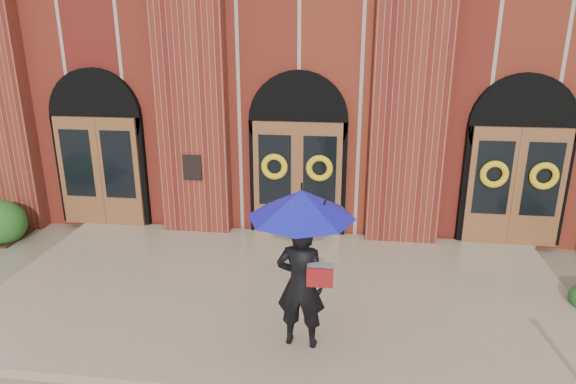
# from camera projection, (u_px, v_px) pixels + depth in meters

# --- Properties ---
(ground) EXTENTS (90.00, 90.00, 0.00)m
(ground) POSITION_uv_depth(u_px,v_px,m) (280.00, 301.00, 8.94)
(ground) COLOR gray
(ground) RESTS_ON ground
(landing) EXTENTS (10.00, 5.30, 0.15)m
(landing) POSITION_uv_depth(u_px,v_px,m) (281.00, 293.00, 9.06)
(landing) COLOR tan
(landing) RESTS_ON ground
(church_building) EXTENTS (16.20, 12.53, 7.00)m
(church_building) POSITION_uv_depth(u_px,v_px,m) (319.00, 60.00, 16.11)
(church_building) COLOR maroon
(church_building) RESTS_ON ground
(man_with_umbrella) EXTENTS (1.60, 1.60, 2.36)m
(man_with_umbrella) POSITION_uv_depth(u_px,v_px,m) (301.00, 239.00, 7.01)
(man_with_umbrella) COLOR black
(man_with_umbrella) RESTS_ON landing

